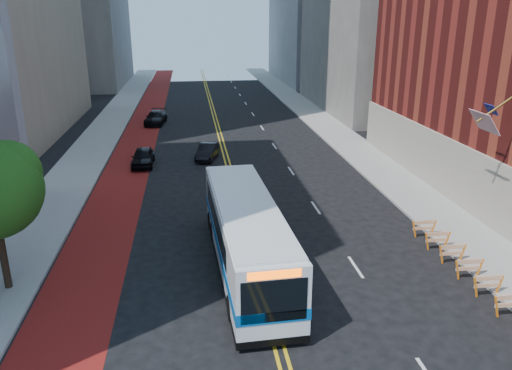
{
  "coord_description": "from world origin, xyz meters",
  "views": [
    {
      "loc": [
        -2.9,
        -14.94,
        11.69
      ],
      "look_at": [
        0.14,
        8.0,
        3.78
      ],
      "focal_mm": 35.0,
      "sensor_mm": 36.0,
      "label": 1
    }
  ],
  "objects_px": {
    "transit_bus": "(246,234)",
    "car_c": "(156,118)",
    "car_a": "(143,157)",
    "car_b": "(207,152)"
  },
  "relations": [
    {
      "from": "transit_bus",
      "to": "car_c",
      "type": "xyz_separation_m",
      "value": [
        -6.28,
        35.05,
        -1.1
      ]
    },
    {
      "from": "transit_bus",
      "to": "car_a",
      "type": "height_order",
      "value": "transit_bus"
    },
    {
      "from": "car_a",
      "to": "car_c",
      "type": "xyz_separation_m",
      "value": [
        0.1,
        16.59,
        -0.0
      ]
    },
    {
      "from": "car_a",
      "to": "car_c",
      "type": "distance_m",
      "value": 16.59
    },
    {
      "from": "transit_bus",
      "to": "car_b",
      "type": "height_order",
      "value": "transit_bus"
    },
    {
      "from": "car_b",
      "to": "transit_bus",
      "type": "bearing_deg",
      "value": -72.13
    },
    {
      "from": "car_a",
      "to": "car_c",
      "type": "bearing_deg",
      "value": 90.56
    },
    {
      "from": "transit_bus",
      "to": "car_b",
      "type": "relative_size",
      "value": 3.25
    },
    {
      "from": "transit_bus",
      "to": "car_c",
      "type": "distance_m",
      "value": 35.63
    },
    {
      "from": "transit_bus",
      "to": "car_b",
      "type": "xyz_separation_m",
      "value": [
        -1.07,
        19.75,
        -1.17
      ]
    }
  ]
}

